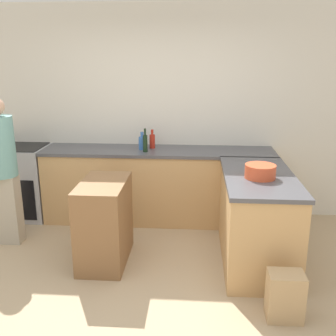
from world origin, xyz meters
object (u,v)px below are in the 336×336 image
at_px(wine_bottle_dark, 145,143).
at_px(person_by_range, 2,167).
at_px(water_bottle_blue, 142,143).
at_px(hot_sauce_bottle, 152,141).
at_px(mixing_bowl, 260,171).
at_px(paper_bag, 285,296).
at_px(island_table, 105,222).
at_px(range_oven, 20,182).

relative_size(wine_bottle_dark, person_by_range, 0.17).
distance_m(water_bottle_blue, person_by_range, 1.64).
xyz_separation_m(water_bottle_blue, hot_sauce_bottle, (0.12, 0.08, 0.01)).
bearing_deg(mixing_bowl, person_by_range, 172.94).
distance_m(water_bottle_blue, paper_bag, 2.53).
relative_size(water_bottle_blue, paper_bag, 0.54).
bearing_deg(water_bottle_blue, hot_sauce_bottle, 34.73).
xyz_separation_m(hot_sauce_bottle, wine_bottle_dark, (-0.06, -0.20, 0.02)).
relative_size(water_bottle_blue, hot_sauce_bottle, 0.92).
relative_size(mixing_bowl, water_bottle_blue, 1.34).
bearing_deg(wine_bottle_dark, paper_bag, -53.36).
bearing_deg(island_table, range_oven, 141.37).
bearing_deg(paper_bag, island_table, 153.24).
relative_size(mixing_bowl, person_by_range, 0.18).
height_order(island_table, hot_sauce_bottle, hot_sauce_bottle).
distance_m(island_table, paper_bag, 1.87).
height_order(mixing_bowl, hot_sauce_bottle, hot_sauce_bottle).
distance_m(hot_sauce_bottle, paper_bag, 2.53).
bearing_deg(mixing_bowl, hot_sauce_bottle, 134.60).
bearing_deg(island_table, wine_bottle_dark, 72.97).
height_order(range_oven, wine_bottle_dark, wine_bottle_dark).
distance_m(mixing_bowl, paper_bag, 1.16).
bearing_deg(person_by_range, water_bottle_blue, 27.94).
distance_m(water_bottle_blue, wine_bottle_dark, 0.14).
relative_size(range_oven, mixing_bowl, 3.23).
bearing_deg(hot_sauce_bottle, water_bottle_blue, -145.27).
distance_m(mixing_bowl, hot_sauce_bottle, 1.66).
xyz_separation_m(water_bottle_blue, wine_bottle_dark, (0.05, -0.12, 0.03)).
bearing_deg(wine_bottle_dark, water_bottle_blue, 113.62).
xyz_separation_m(water_bottle_blue, person_by_range, (-1.44, -0.77, -0.13)).
bearing_deg(island_table, paper_bag, -26.76).
relative_size(hot_sauce_bottle, wine_bottle_dark, 0.83).
height_order(range_oven, hot_sauce_bottle, hot_sauce_bottle).
height_order(wine_bottle_dark, paper_bag, wine_bottle_dark).
height_order(water_bottle_blue, person_by_range, person_by_range).
relative_size(island_table, mixing_bowl, 2.92).
distance_m(mixing_bowl, person_by_range, 2.75).
relative_size(range_oven, water_bottle_blue, 4.31).
relative_size(island_table, hot_sauce_bottle, 3.60).
bearing_deg(island_table, mixing_bowl, 0.10).
bearing_deg(water_bottle_blue, island_table, -102.65).
bearing_deg(island_table, water_bottle_blue, 77.35).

